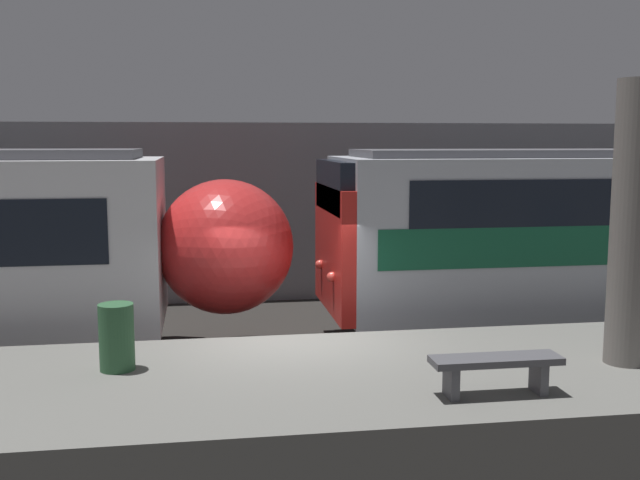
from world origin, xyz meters
TOP-DOWN VIEW (x-y plane):
  - ground_plane at (0.00, 0.00)m, footprint 120.00×120.00m
  - platform at (0.00, -1.90)m, footprint 40.00×3.80m
  - station_rear_barrier at (0.00, 7.00)m, footprint 50.00×0.15m
  - support_pillar_near at (4.12, -2.09)m, footprint 0.53×0.53m
  - platform_bench at (1.97, -3.00)m, footprint 1.50×0.40m
  - trash_bin at (-2.39, -1.35)m, footprint 0.44×0.44m

SIDE VIEW (x-z plane):
  - ground_plane at x=0.00m, z-range 0.00..0.00m
  - platform at x=0.00m, z-range 0.00..0.98m
  - platform_bench at x=1.97m, z-range 1.10..1.55m
  - trash_bin at x=-2.39m, z-range 0.98..1.83m
  - station_rear_barrier at x=0.00m, z-range 0.00..4.27m
  - support_pillar_near at x=4.12m, z-range 0.98..4.64m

